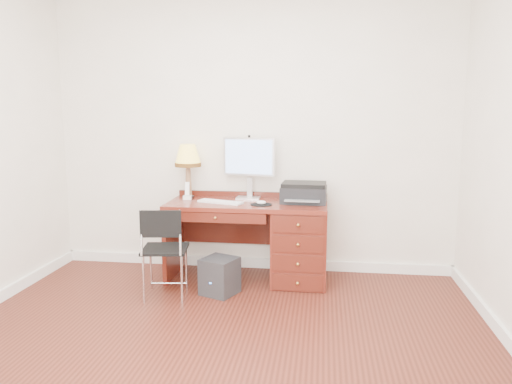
# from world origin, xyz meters

# --- Properties ---
(ground) EXTENTS (4.00, 4.00, 0.00)m
(ground) POSITION_xyz_m (0.00, 0.00, 0.00)
(ground) COLOR #3B150D
(ground) RESTS_ON ground
(room_shell) EXTENTS (4.00, 4.00, 4.00)m
(room_shell) POSITION_xyz_m (0.00, 0.63, 0.05)
(room_shell) COLOR white
(room_shell) RESTS_ON ground
(desk) EXTENTS (1.50, 0.67, 0.75)m
(desk) POSITION_xyz_m (0.32, 1.40, 0.41)
(desk) COLOR maroon
(desk) RESTS_ON ground
(monitor) EXTENTS (0.52, 0.20, 0.60)m
(monitor) POSITION_xyz_m (-0.02, 1.62, 1.13)
(monitor) COLOR silver
(monitor) RESTS_ON desk
(keyboard) EXTENTS (0.45, 0.26, 0.02)m
(keyboard) POSITION_xyz_m (-0.25, 1.33, 0.76)
(keyboard) COLOR white
(keyboard) RESTS_ON desk
(mouse_pad) EXTENTS (0.20, 0.20, 0.04)m
(mouse_pad) POSITION_xyz_m (0.15, 1.28, 0.76)
(mouse_pad) COLOR black
(mouse_pad) RESTS_ON desk
(printer) EXTENTS (0.44, 0.35, 0.19)m
(printer) POSITION_xyz_m (0.53, 1.47, 0.84)
(printer) COLOR black
(printer) RESTS_ON desk
(leg_lamp) EXTENTS (0.26, 0.26, 0.53)m
(leg_lamp) POSITION_xyz_m (-0.61, 1.55, 1.14)
(leg_lamp) COLOR black
(leg_lamp) RESTS_ON desk
(phone) EXTENTS (0.09, 0.09, 0.17)m
(phone) POSITION_xyz_m (-0.60, 1.47, 0.80)
(phone) COLOR white
(phone) RESTS_ON desk
(pen_cup) EXTENTS (0.09, 0.09, 0.11)m
(pen_cup) POSITION_xyz_m (0.35, 1.52, 0.81)
(pen_cup) COLOR black
(pen_cup) RESTS_ON desk
(chair) EXTENTS (0.43, 0.43, 0.80)m
(chair) POSITION_xyz_m (-0.64, 0.78, 0.49)
(chair) COLOR black
(chair) RESTS_ON ground
(equipment_box) EXTENTS (0.36, 0.36, 0.32)m
(equipment_box) POSITION_xyz_m (-0.18, 0.96, 0.16)
(equipment_box) COLOR black
(equipment_box) RESTS_ON ground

